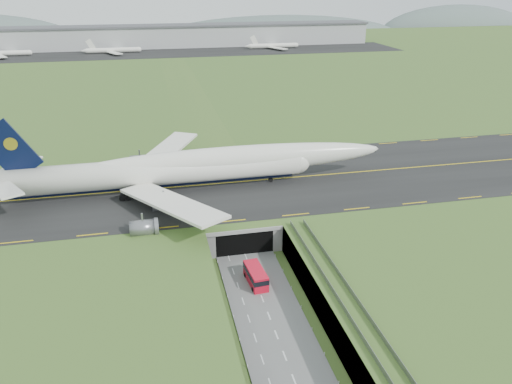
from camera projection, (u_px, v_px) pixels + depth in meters
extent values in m
plane|color=#3A5E25|center=(253.00, 276.00, 96.37)|extent=(900.00, 900.00, 0.00)
cube|color=gray|center=(253.00, 262.00, 95.18)|extent=(800.00, 800.00, 6.00)
cube|color=slate|center=(262.00, 298.00, 89.60)|extent=(12.00, 75.00, 0.20)
cube|color=black|center=(225.00, 183.00, 123.53)|extent=(800.00, 44.00, 0.18)
cube|color=gray|center=(235.00, 209.00, 111.22)|extent=(16.00, 22.00, 1.00)
cube|color=gray|center=(204.00, 222.00, 110.83)|extent=(2.00, 22.00, 6.00)
cube|color=gray|center=(265.00, 216.00, 113.59)|extent=(2.00, 22.00, 6.00)
cube|color=black|center=(239.00, 231.00, 107.92)|extent=(12.00, 12.00, 5.00)
cube|color=#A8A8A3|center=(245.00, 231.00, 101.27)|extent=(17.00, 0.50, 0.80)
cube|color=#A8A8A3|center=(344.00, 299.00, 79.65)|extent=(3.00, 53.00, 0.50)
cube|color=gray|center=(336.00, 296.00, 79.08)|extent=(0.06, 53.00, 1.00)
cube|color=gray|center=(353.00, 294.00, 79.63)|extent=(0.06, 53.00, 1.00)
cylinder|color=#A8A8A3|center=(367.00, 354.00, 72.33)|extent=(0.90, 0.90, 5.60)
cylinder|color=#A8A8A3|center=(337.00, 305.00, 83.08)|extent=(0.90, 0.90, 5.60)
cylinder|color=#A8A8A3|center=(314.00, 268.00, 93.84)|extent=(0.90, 0.90, 5.60)
cylinder|color=white|center=(157.00, 172.00, 116.57)|extent=(68.58, 7.04, 6.45)
sphere|color=white|center=(298.00, 161.00, 123.60)|extent=(6.38, 6.38, 6.32)
ellipsoid|color=white|center=(235.00, 160.00, 119.79)|extent=(74.80, 6.58, 6.77)
ellipsoid|color=black|center=(294.00, 158.00, 123.07)|extent=(4.54, 2.86, 2.26)
cylinder|color=black|center=(158.00, 182.00, 117.57)|extent=(65.12, 3.27, 2.71)
cube|color=white|center=(163.00, 153.00, 131.81)|extent=(21.01, 29.76, 2.71)
cube|color=white|center=(20.00, 165.00, 116.32)|extent=(9.15, 11.93, 1.03)
cube|color=white|center=(171.00, 203.00, 102.95)|extent=(21.40, 29.60, 2.71)
cube|color=white|center=(5.00, 190.00, 102.80)|extent=(9.28, 11.91, 1.03)
cube|color=black|center=(10.00, 150.00, 107.26)|extent=(12.82, 0.72, 14.26)
cylinder|color=gold|center=(11.00, 143.00, 106.77)|extent=(2.83, 0.73, 2.82)
cylinder|color=slate|center=(160.00, 173.00, 126.92)|extent=(5.27, 3.37, 3.33)
cylinder|color=slate|center=(140.00, 161.00, 135.41)|extent=(5.27, 3.37, 3.33)
cylinder|color=slate|center=(164.00, 204.00, 109.79)|extent=(5.27, 3.37, 3.33)
cylinder|color=slate|center=(143.00, 228.00, 99.35)|extent=(5.27, 3.37, 3.33)
cylinder|color=black|center=(271.00, 180.00, 123.97)|extent=(1.11, 0.51, 1.11)
cube|color=black|center=(139.00, 190.00, 117.36)|extent=(6.11, 7.11, 1.41)
cube|color=red|center=(256.00, 276.00, 93.22)|extent=(3.42, 7.68, 2.99)
cube|color=black|center=(256.00, 273.00, 92.99)|extent=(3.48, 7.78, 1.00)
cube|color=black|center=(256.00, 281.00, 93.72)|extent=(3.17, 7.16, 0.50)
cylinder|color=black|center=(253.00, 290.00, 91.14)|extent=(0.42, 0.92, 0.90)
cylinder|color=black|center=(245.00, 275.00, 95.51)|extent=(0.42, 0.92, 0.90)
cylinder|color=black|center=(266.00, 287.00, 91.85)|extent=(0.42, 0.92, 0.90)
cylinder|color=black|center=(258.00, 273.00, 96.21)|extent=(0.42, 0.92, 0.90)
cube|color=#B2B2B2|center=(166.00, 36.00, 359.94)|extent=(300.00, 22.00, 15.00)
cube|color=#4C4C51|center=(165.00, 26.00, 356.96)|extent=(302.00, 24.00, 1.20)
cube|color=black|center=(169.00, 53.00, 335.97)|extent=(320.00, 50.00, 0.08)
cylinder|color=white|center=(1.00, 53.00, 318.76)|extent=(34.00, 3.20, 3.20)
cylinder|color=white|center=(113.00, 50.00, 332.43)|extent=(34.00, 3.20, 3.20)
cylinder|color=white|center=(273.00, 46.00, 354.20)|extent=(34.00, 3.20, 3.20)
ellipsoid|color=slate|center=(280.00, 38.00, 507.11)|extent=(260.00, 91.00, 44.00)
ellipsoid|color=slate|center=(456.00, 33.00, 546.59)|extent=(180.00, 63.00, 60.00)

